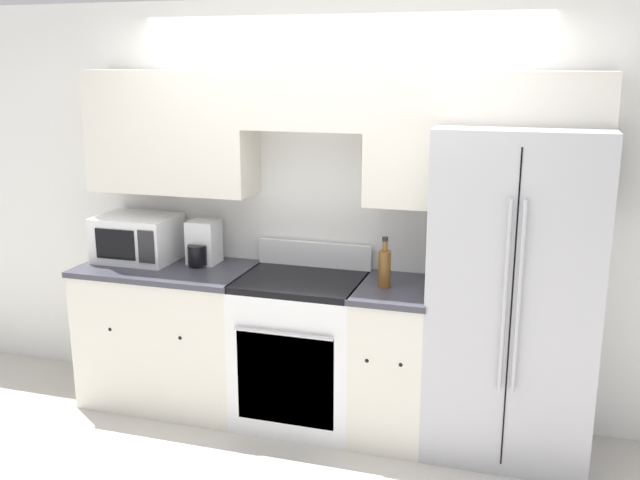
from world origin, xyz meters
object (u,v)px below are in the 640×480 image
object	(u,v)px
oven_range	(301,349)
refrigerator	(514,294)
microwave	(138,238)
bottle	(385,267)

from	to	relation	value
oven_range	refrigerator	distance (m)	1.34
microwave	oven_range	bearing A→B (deg)	-4.16
refrigerator	microwave	xyz separation A→B (m)	(-2.43, 0.04, 0.14)
oven_range	bottle	world-z (taller)	bottle
refrigerator	oven_range	bearing A→B (deg)	-178.14
refrigerator	bottle	xyz separation A→B (m)	(-0.73, -0.06, 0.11)
oven_range	bottle	xyz separation A→B (m)	(0.52, -0.02, 0.58)
oven_range	bottle	distance (m)	0.78
microwave	bottle	world-z (taller)	bottle
refrigerator	bottle	bearing A→B (deg)	-175.46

